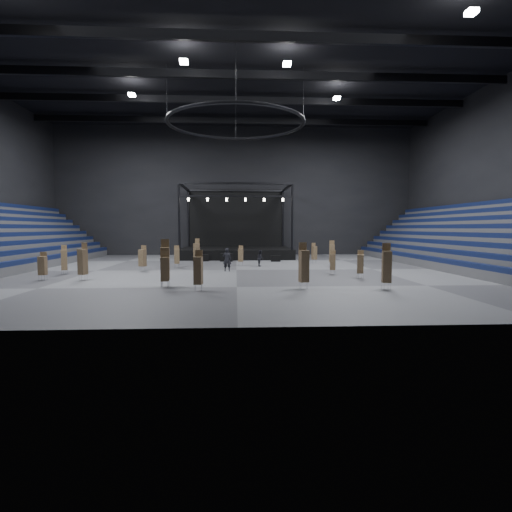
{
  "coord_description": "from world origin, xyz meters",
  "views": [
    {
      "loc": [
        -0.08,
        -35.95,
        3.78
      ],
      "look_at": [
        1.68,
        -2.0,
        1.4
      ],
      "focal_mm": 28.0,
      "sensor_mm": 36.0,
      "label": 1
    }
  ],
  "objects_px": {
    "chair_stack_2": "(241,255)",
    "chair_stack_7": "(197,252)",
    "chair_stack_11": "(314,252)",
    "chair_stack_0": "(332,253)",
    "flight_case_right": "(276,258)",
    "chair_stack_3": "(360,263)",
    "chair_stack_8": "(83,261)",
    "chair_stack_4": "(165,263)",
    "flight_case_mid": "(227,257)",
    "chair_stack_5": "(387,266)",
    "chair_stack_10": "(304,265)",
    "chair_stack_1": "(64,259)",
    "chair_stack_13": "(43,265)",
    "man_center": "(227,260)",
    "crew_member": "(260,258)",
    "chair_stack_15": "(333,261)",
    "chair_stack_9": "(198,270)",
    "chair_stack_12": "(177,256)",
    "chair_stack_14": "(164,268)",
    "flight_case_left": "(203,258)",
    "stage": "(236,246)",
    "chair_stack_6": "(142,257)"
  },
  "relations": [
    {
      "from": "flight_case_left",
      "to": "chair_stack_11",
      "type": "xyz_separation_m",
      "value": [
        12.18,
        -3.07,
        0.76
      ]
    },
    {
      "from": "chair_stack_11",
      "to": "crew_member",
      "type": "bearing_deg",
      "value": -170.93
    },
    {
      "from": "chair_stack_15",
      "to": "stage",
      "type": "bearing_deg",
      "value": 128.43
    },
    {
      "from": "man_center",
      "to": "chair_stack_14",
      "type": "bearing_deg",
      "value": 75.22
    },
    {
      "from": "crew_member",
      "to": "chair_stack_10",
      "type": "bearing_deg",
      "value": -170.56
    },
    {
      "from": "flight_case_mid",
      "to": "chair_stack_3",
      "type": "xyz_separation_m",
      "value": [
        10.39,
        -15.92,
        0.67
      ]
    },
    {
      "from": "chair_stack_0",
      "to": "chair_stack_8",
      "type": "bearing_deg",
      "value": -144.92
    },
    {
      "from": "chair_stack_4",
      "to": "chair_stack_11",
      "type": "distance_m",
      "value": 21.14
    },
    {
      "from": "chair_stack_1",
      "to": "chair_stack_4",
      "type": "distance_m",
      "value": 11.82
    },
    {
      "from": "chair_stack_9",
      "to": "chair_stack_15",
      "type": "relative_size",
      "value": 1.25
    },
    {
      "from": "stage",
      "to": "flight_case_left",
      "type": "height_order",
      "value": "stage"
    },
    {
      "from": "chair_stack_7",
      "to": "chair_stack_6",
      "type": "bearing_deg",
      "value": -111.72
    },
    {
      "from": "chair_stack_14",
      "to": "chair_stack_15",
      "type": "distance_m",
      "value": 14.2
    },
    {
      "from": "flight_case_left",
      "to": "crew_member",
      "type": "relative_size",
      "value": 0.74
    },
    {
      "from": "chair_stack_4",
      "to": "crew_member",
      "type": "height_order",
      "value": "chair_stack_4"
    },
    {
      "from": "chair_stack_8",
      "to": "man_center",
      "type": "xyz_separation_m",
      "value": [
        10.29,
        5.67,
        -0.38
      ]
    },
    {
      "from": "chair_stack_6",
      "to": "chair_stack_1",
      "type": "bearing_deg",
      "value": -136.5
    },
    {
      "from": "man_center",
      "to": "chair_stack_3",
      "type": "bearing_deg",
      "value": 157.66
    },
    {
      "from": "chair_stack_7",
      "to": "chair_stack_15",
      "type": "bearing_deg",
      "value": -12.64
    },
    {
      "from": "flight_case_left",
      "to": "crew_member",
      "type": "distance_m",
      "value": 8.76
    },
    {
      "from": "flight_case_left",
      "to": "chair_stack_8",
      "type": "xyz_separation_m",
      "value": [
        -7.34,
        -16.3,
        1.01
      ]
    },
    {
      "from": "chair_stack_5",
      "to": "chair_stack_15",
      "type": "relative_size",
      "value": 1.45
    },
    {
      "from": "flight_case_right",
      "to": "chair_stack_10",
      "type": "relative_size",
      "value": 0.37
    },
    {
      "from": "chair_stack_7",
      "to": "chair_stack_11",
      "type": "xyz_separation_m",
      "value": [
        12.38,
        2.53,
        -0.24
      ]
    },
    {
      "from": "chair_stack_1",
      "to": "chair_stack_13",
      "type": "height_order",
      "value": "chair_stack_1"
    },
    {
      "from": "chair_stack_7",
      "to": "crew_member",
      "type": "xyz_separation_m",
      "value": [
        6.36,
        -0.61,
        -0.59
      ]
    },
    {
      "from": "chair_stack_3",
      "to": "chair_stack_9",
      "type": "distance_m",
      "value": 12.81
    },
    {
      "from": "chair_stack_0",
      "to": "chair_stack_7",
      "type": "xyz_separation_m",
      "value": [
        -13.42,
        1.1,
        0.06
      ]
    },
    {
      "from": "flight_case_mid",
      "to": "chair_stack_5",
      "type": "bearing_deg",
      "value": -64.23
    },
    {
      "from": "chair_stack_3",
      "to": "chair_stack_11",
      "type": "height_order",
      "value": "chair_stack_11"
    },
    {
      "from": "flight_case_left",
      "to": "chair_stack_5",
      "type": "distance_m",
      "value": 25.26
    },
    {
      "from": "flight_case_mid",
      "to": "chair_stack_12",
      "type": "height_order",
      "value": "chair_stack_12"
    },
    {
      "from": "stage",
      "to": "chair_stack_8",
      "type": "bearing_deg",
      "value": -115.9
    },
    {
      "from": "chair_stack_14",
      "to": "chair_stack_8",
      "type": "bearing_deg",
      "value": 137.95
    },
    {
      "from": "flight_case_right",
      "to": "chair_stack_3",
      "type": "relative_size",
      "value": 0.5
    },
    {
      "from": "chair_stack_8",
      "to": "man_center",
      "type": "distance_m",
      "value": 11.75
    },
    {
      "from": "chair_stack_8",
      "to": "crew_member",
      "type": "distance_m",
      "value": 16.86
    },
    {
      "from": "chair_stack_3",
      "to": "chair_stack_4",
      "type": "xyz_separation_m",
      "value": [
        -13.92,
        -3.48,
        0.43
      ]
    },
    {
      "from": "chair_stack_3",
      "to": "chair_stack_13",
      "type": "bearing_deg",
      "value": -161.81
    },
    {
      "from": "chair_stack_4",
      "to": "chair_stack_11",
      "type": "bearing_deg",
      "value": 45.79
    },
    {
      "from": "flight_case_right",
      "to": "chair_stack_10",
      "type": "distance_m",
      "value": 20.36
    },
    {
      "from": "flight_case_left",
      "to": "chair_stack_6",
      "type": "height_order",
      "value": "chair_stack_6"
    },
    {
      "from": "flight_case_right",
      "to": "chair_stack_7",
      "type": "bearing_deg",
      "value": -150.59
    },
    {
      "from": "chair_stack_1",
      "to": "chair_stack_15",
      "type": "xyz_separation_m",
      "value": [
        21.9,
        -0.89,
        -0.18
      ]
    },
    {
      "from": "chair_stack_11",
      "to": "chair_stack_13",
      "type": "xyz_separation_m",
      "value": [
        -22.39,
        -13.18,
        -0.04
      ]
    },
    {
      "from": "chair_stack_9",
      "to": "flight_case_mid",
      "type": "bearing_deg",
      "value": 96.97
    },
    {
      "from": "chair_stack_15",
      "to": "man_center",
      "type": "bearing_deg",
      "value": 179.11
    },
    {
      "from": "chair_stack_14",
      "to": "stage",
      "type": "bearing_deg",
      "value": 69.19
    },
    {
      "from": "flight_case_mid",
      "to": "chair_stack_3",
      "type": "relative_size",
      "value": 0.64
    },
    {
      "from": "chair_stack_2",
      "to": "chair_stack_7",
      "type": "height_order",
      "value": "chair_stack_7"
    }
  ]
}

